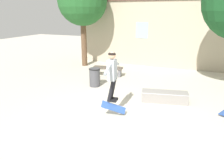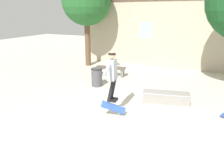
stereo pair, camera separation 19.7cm
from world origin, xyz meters
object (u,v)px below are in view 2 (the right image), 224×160
(trash_bin, at_px, (97,77))
(skater, at_px, (112,72))
(skate_ledge, at_px, (166,97))
(skateboard_flipping, at_px, (113,107))
(tree_left, at_px, (86,1))
(park_bench, at_px, (111,69))

(trash_bin, xyz_separation_m, skater, (1.74, -2.22, 0.94))
(skate_ledge, height_order, skateboard_flipping, skateboard_flipping)
(tree_left, distance_m, park_bench, 4.22)
(trash_bin, height_order, skater, skater)
(tree_left, height_order, skater, tree_left)
(trash_bin, xyz_separation_m, skateboard_flipping, (1.82, -2.31, -0.13))
(park_bench, relative_size, skateboard_flipping, 2.38)
(park_bench, xyz_separation_m, skater, (1.87, -3.88, 1.03))
(park_bench, distance_m, trash_bin, 1.66)
(tree_left, xyz_separation_m, trash_bin, (2.30, -3.15, -3.20))
(skateboard_flipping, bearing_deg, skater, 104.53)
(skater, bearing_deg, park_bench, 109.87)
(skate_ledge, relative_size, trash_bin, 2.12)
(skater, bearing_deg, trash_bin, 122.13)
(skate_ledge, bearing_deg, tree_left, 132.69)
(park_bench, distance_m, skateboard_flipping, 4.41)
(skate_ledge, xyz_separation_m, skateboard_flipping, (-1.23, -1.73, 0.10))
(skateboard_flipping, bearing_deg, skate_ledge, 24.35)
(tree_left, relative_size, trash_bin, 6.42)
(skate_ledge, bearing_deg, park_bench, 132.54)
(tree_left, bearing_deg, skateboard_flipping, -52.97)
(trash_bin, bearing_deg, skater, -52.00)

